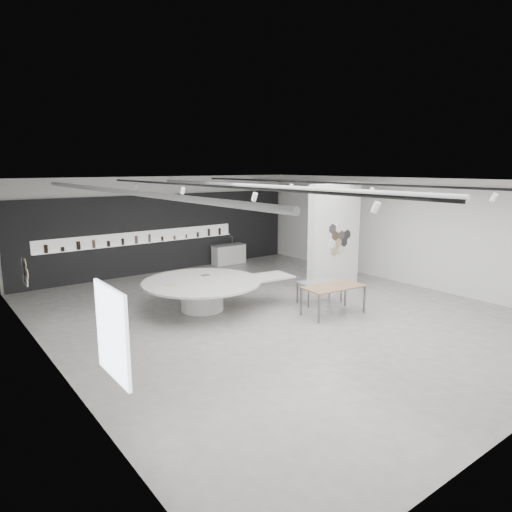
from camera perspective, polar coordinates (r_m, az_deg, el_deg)
room at (r=12.80m, az=2.03°, el=1.65°), size 12.02×14.02×3.82m
back_wall_display at (r=18.71m, az=-11.53°, el=2.79°), size 11.80×0.27×3.10m
partition_column at (r=16.00m, az=9.76°, el=2.41°), size 2.20×0.38×3.60m
display_island at (r=13.58m, az=-6.47°, el=-4.33°), size 4.61×3.84×0.89m
sample_table_wood at (r=13.21m, az=9.65°, el=-3.99°), size 1.85×1.06×0.83m
sample_table_stone at (r=14.32m, az=7.98°, el=-3.36°), size 1.41×0.85×0.68m
kitchen_counter at (r=19.93m, az=-3.43°, el=0.24°), size 1.50×0.61×1.17m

